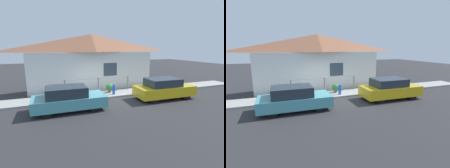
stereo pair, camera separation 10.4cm
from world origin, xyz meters
TOP-DOWN VIEW (x-y plane):
  - ground_plane at (0.00, 0.00)m, footprint 60.00×60.00m
  - sidewalk at (0.00, 0.83)m, footprint 24.00×1.67m
  - house at (0.00, 3.24)m, footprint 10.06×2.23m
  - fence at (0.00, 1.52)m, footprint 4.90×0.10m
  - car_left at (-2.52, -1.30)m, footprint 3.87×1.76m
  - car_right at (3.66, -1.30)m, footprint 3.95×1.80m
  - fire_hydrant at (0.80, 0.47)m, footprint 0.46×0.21m
  - potted_plant_near_hydrant at (0.72, 1.13)m, footprint 0.55×0.55m

SIDE VIEW (x-z plane):
  - ground_plane at x=0.00m, z-range 0.00..0.00m
  - sidewalk at x=0.00m, z-range 0.00..0.11m
  - potted_plant_near_hydrant at x=0.72m, z-range 0.14..0.78m
  - fire_hydrant at x=0.80m, z-range 0.13..0.86m
  - car_left at x=-2.52m, z-range -0.01..1.32m
  - car_right at x=3.66m, z-range 0.00..1.36m
  - fence at x=0.00m, z-range 0.17..1.24m
  - house at x=0.00m, z-range 1.27..5.64m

